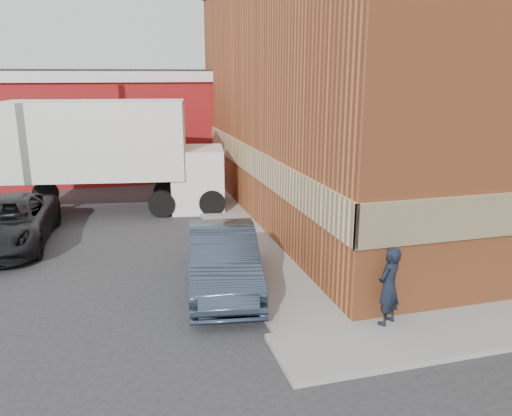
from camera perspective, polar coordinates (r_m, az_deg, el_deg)
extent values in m
plane|color=#28282B|center=(10.94, 3.59, -14.37)|extent=(90.00, 90.00, 0.00)
cube|color=#A7552B|center=(21.46, 17.94, 12.02)|extent=(14.00, 18.00, 9.00)
cube|color=#D9BB86|center=(18.83, -0.99, 5.67)|extent=(0.08, 18.16, 1.00)
cube|color=gray|center=(19.13, -3.45, -1.09)|extent=(1.80, 18.00, 0.12)
cube|color=maroon|center=(29.27, -21.13, 8.43)|extent=(16.00, 8.00, 5.00)
cube|color=silver|center=(29.13, -21.65, 13.80)|extent=(16.30, 8.30, 0.50)
cube|color=black|center=(29.13, -21.71, 14.39)|extent=(16.00, 8.00, 0.10)
imported|color=black|center=(11.15, 14.93, -8.61)|extent=(0.76, 0.69, 1.74)
imported|color=#2C384A|center=(12.83, -3.78, -5.86)|extent=(2.39, 5.04, 1.60)
imported|color=black|center=(17.85, -26.51, -1.53)|extent=(2.78, 5.59, 1.52)
cube|color=white|center=(20.66, -17.77, 7.48)|extent=(7.18, 3.80, 2.96)
cube|color=#1D6E22|center=(19.38, -18.44, 5.61)|extent=(6.52, 1.09, 0.91)
cube|color=white|center=(20.51, -5.15, 3.41)|extent=(2.42, 2.80, 2.50)
cylinder|color=black|center=(20.66, -24.66, 0.05)|extent=(1.07, 0.50, 1.02)
cylinder|color=black|center=(22.76, -22.92, 1.53)|extent=(1.07, 0.50, 1.02)
cylinder|color=black|center=(19.63, -10.69, 0.46)|extent=(1.07, 0.50, 1.02)
cylinder|color=black|center=(21.84, -10.25, 1.96)|extent=(1.07, 0.50, 1.02)
cylinder|color=black|center=(19.57, -5.03, 0.62)|extent=(1.07, 0.50, 1.02)
cylinder|color=black|center=(21.78, -5.17, 2.10)|extent=(1.07, 0.50, 1.02)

